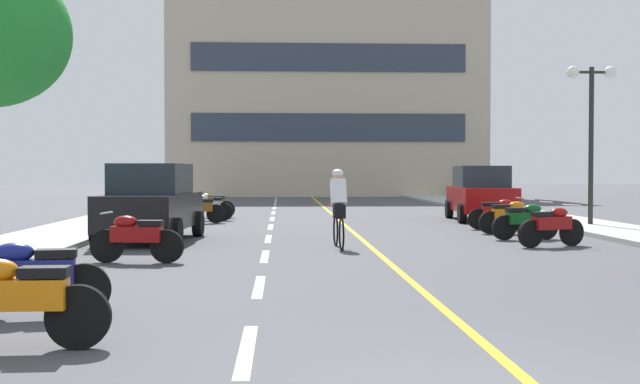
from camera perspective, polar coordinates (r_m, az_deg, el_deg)
ground_plane at (r=26.40m, az=0.87°, el=-2.07°), size 140.00×140.00×0.00m
curb_left at (r=29.85m, az=-13.44°, el=-1.58°), size 2.40×72.00×0.12m
curb_right at (r=30.65m, az=14.07°, el=-1.50°), size 2.40×72.00×0.12m
lane_dash_0 at (r=7.48m, az=-5.29°, el=-11.19°), size 0.14×2.20×0.01m
lane_dash_1 at (r=11.42m, az=-4.40°, el=-6.78°), size 0.14×2.20×0.01m
lane_dash_2 at (r=15.38m, az=-3.98°, el=-4.63°), size 0.14×2.20×0.01m
lane_dash_3 at (r=19.36m, az=-3.73°, el=-3.36°), size 0.14×2.20×0.01m
lane_dash_4 at (r=23.35m, az=-3.57°, el=-2.53°), size 0.14×2.20×0.01m
lane_dash_5 at (r=27.34m, az=-3.45°, el=-1.94°), size 0.14×2.20×0.01m
lane_dash_6 at (r=31.34m, az=-3.36°, el=-1.50°), size 0.14×2.20×0.01m
lane_dash_7 at (r=35.33m, az=-3.30°, el=-1.16°), size 0.14×2.20×0.01m
lane_dash_8 at (r=39.33m, az=-3.24°, el=-0.89°), size 0.14×2.20×0.01m
lane_dash_9 at (r=43.32m, az=-3.20°, el=-0.67°), size 0.14×2.20×0.01m
lane_dash_10 at (r=47.32m, az=-3.17°, el=-0.48°), size 0.14×2.20×0.01m
lane_dash_11 at (r=51.32m, az=-3.13°, el=-0.33°), size 0.14×2.20×0.01m
centre_line_yellow at (r=29.40m, az=0.99°, el=-1.69°), size 0.12×66.00×0.01m
office_building at (r=53.89m, az=0.45°, el=7.60°), size 20.71×6.54×14.74m
street_lamp_mid at (r=24.24m, az=18.91°, el=5.82°), size 1.46×0.36×4.55m
parked_car_near at (r=19.00m, az=-12.00°, el=-0.73°), size 2.15×4.31×1.82m
parked_car_mid at (r=26.90m, az=11.48°, el=-0.08°), size 2.14×4.30×1.82m
motorcycle_0 at (r=7.85m, az=-21.03°, el=-7.20°), size 1.70×0.60×0.92m
motorcycle_1 at (r=9.49m, az=-19.99°, el=-5.69°), size 1.69×0.60×0.92m
motorcycle_3 at (r=14.58m, az=-13.07°, el=-3.15°), size 1.70×0.60×0.92m
motorcycle_4 at (r=17.95m, az=16.31°, el=-2.30°), size 1.63×0.81×0.92m
motorcycle_5 at (r=19.64m, az=14.55°, el=-1.97°), size 1.69×0.61×0.92m
motorcycle_6 at (r=21.44m, az=13.48°, el=-1.67°), size 1.70×0.60×0.92m
motorcycle_7 at (r=22.81m, az=12.72°, el=-1.48°), size 1.70×0.60×0.92m
motorcycle_8 at (r=25.25m, az=-8.76°, el=-1.17°), size 1.70×0.60×0.92m
motorcycle_9 at (r=26.67m, az=-8.07°, el=-1.03°), size 1.69×0.63×0.92m
motorcycle_10 at (r=28.32m, az=-7.84°, el=-0.88°), size 1.69×0.61×0.92m
cyclist_rider at (r=16.93m, az=1.34°, el=-1.06°), size 0.42×1.77×1.71m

